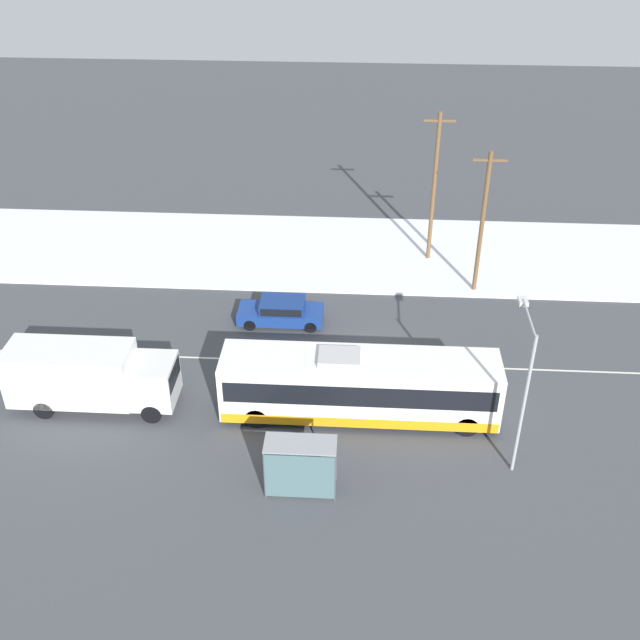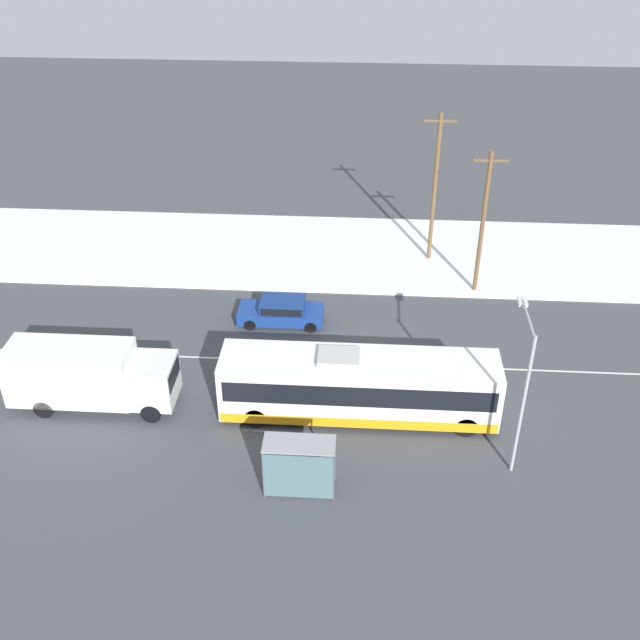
{
  "view_description": "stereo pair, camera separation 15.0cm",
  "coord_description": "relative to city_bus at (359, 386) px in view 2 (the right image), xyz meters",
  "views": [
    {
      "loc": [
        -0.76,
        -30.08,
        21.76
      ],
      "look_at": [
        -2.69,
        1.68,
        1.4
      ],
      "focal_mm": 42.0,
      "sensor_mm": 36.0,
      "label": 1
    },
    {
      "loc": [
        -0.62,
        -30.07,
        21.76
      ],
      "look_at": [
        -2.69,
        1.68,
        1.4
      ],
      "focal_mm": 42.0,
      "sensor_mm": 36.0,
      "label": 2
    }
  ],
  "objects": [
    {
      "name": "ground_plane",
      "position": [
        0.61,
        3.87,
        -1.58
      ],
      "size": [
        120.0,
        120.0,
        0.0
      ],
      "primitive_type": "plane",
      "color": "#424449"
    },
    {
      "name": "snow_lot",
      "position": [
        0.61,
        15.63,
        -1.52
      ],
      "size": [
        80.0,
        10.06,
        0.12
      ],
      "color": "silver",
      "rests_on": "ground_plane"
    },
    {
      "name": "lane_marking_center",
      "position": [
        0.61,
        3.87,
        -1.57
      ],
      "size": [
        60.0,
        0.12,
        0.0
      ],
      "color": "silver",
      "rests_on": "ground_plane"
    },
    {
      "name": "city_bus",
      "position": [
        0.0,
        0.0,
        0.0
      ],
      "size": [
        12.17,
        2.57,
        3.23
      ],
      "color": "white",
      "rests_on": "ground_plane"
    },
    {
      "name": "box_truck",
      "position": [
        -12.11,
        -0.09,
        0.12
      ],
      "size": [
        7.49,
        2.3,
        3.05
      ],
      "color": "silver",
      "rests_on": "ground_plane"
    },
    {
      "name": "sedan_car",
      "position": [
        -4.24,
        7.34,
        -0.81
      ],
      "size": [
        4.51,
        1.8,
        1.39
      ],
      "rotation": [
        0.0,
        0.0,
        3.14
      ],
      "color": "navy",
      "rests_on": "ground_plane"
    },
    {
      "name": "pedestrian_at_stop",
      "position": [
        -1.76,
        -3.85,
        -0.54
      ],
      "size": [
        0.61,
        0.27,
        1.69
      ],
      "color": "#23232D",
      "rests_on": "ground_plane"
    },
    {
      "name": "bus_shelter",
      "position": [
        -2.21,
        -5.06,
        0.1
      ],
      "size": [
        2.8,
        1.2,
        2.4
      ],
      "color": "gray",
      "rests_on": "ground_plane"
    },
    {
      "name": "streetlamp",
      "position": [
        6.36,
        -2.47,
        2.74
      ],
      "size": [
        0.36,
        3.15,
        6.62
      ],
      "color": "#9EA3A8",
      "rests_on": "ground_plane"
    },
    {
      "name": "utility_pole_roadside",
      "position": [
        6.42,
        11.41,
        2.79
      ],
      "size": [
        1.8,
        0.24,
        8.35
      ],
      "color": "brown",
      "rests_on": "ground_plane"
    },
    {
      "name": "utility_pole_snowlot",
      "position": [
        4.02,
        15.12,
        3.22
      ],
      "size": [
        1.8,
        0.24,
        9.2
      ],
      "color": "brown",
      "rests_on": "ground_plane"
    }
  ]
}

